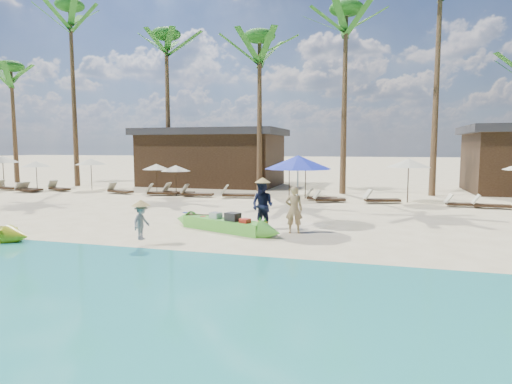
# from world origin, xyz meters

# --- Properties ---
(ground) EXTENTS (240.00, 240.00, 0.00)m
(ground) POSITION_xyz_m (0.00, 0.00, 0.00)
(ground) COLOR #F6E4B6
(ground) RESTS_ON ground
(wet_sand_strip) EXTENTS (240.00, 4.50, 0.01)m
(wet_sand_strip) POSITION_xyz_m (0.00, -5.00, 0.00)
(wet_sand_strip) COLOR tan
(wet_sand_strip) RESTS_ON ground
(green_canoe) EXTENTS (5.09, 2.28, 0.68)m
(green_canoe) POSITION_xyz_m (-0.93, 0.62, 0.23)
(green_canoe) COLOR #58C53C
(green_canoe) RESTS_ON ground
(tourist) EXTENTS (0.65, 0.48, 1.62)m
(tourist) POSITION_xyz_m (1.51, 0.91, 0.81)
(tourist) COLOR tan
(tourist) RESTS_ON ground
(vendor_green) EXTENTS (1.03, 0.91, 1.75)m
(vendor_green) POSITION_xyz_m (0.36, 1.07, 0.88)
(vendor_green) COLOR #121732
(vendor_green) RESTS_ON ground
(vendor_yellow) EXTENTS (0.45, 0.72, 1.08)m
(vendor_yellow) POSITION_xyz_m (-2.50, -2.17, 0.72)
(vendor_yellow) COLOR gray
(vendor_yellow) RESTS_ON ground
(blue_umbrella) EXTENTS (2.44, 2.44, 2.63)m
(blue_umbrella) POSITION_xyz_m (1.41, 2.12, 2.38)
(blue_umbrella) COLOR #99999E
(blue_umbrella) RESTS_ON ground
(resort_parasol_0) EXTENTS (2.23, 2.23, 2.30)m
(resort_parasol_0) POSITION_xyz_m (-20.76, 10.48, 2.07)
(resort_parasol_0) COLOR #382717
(resort_parasol_0) RESTS_ON ground
(lounger_0_right) EXTENTS (1.82, 0.84, 0.59)m
(lounger_0_right) POSITION_xyz_m (-20.22, 10.09, 0.20)
(lounger_0_right) COLOR #382717
(lounger_0_right) RESTS_ON ground
(resort_parasol_1) EXTENTS (1.92, 1.92, 1.98)m
(resort_parasol_1) POSITION_xyz_m (-18.07, 10.58, 1.79)
(resort_parasol_1) COLOR #382717
(resort_parasol_1) RESTS_ON ground
(lounger_1_left) EXTENTS (1.67, 0.67, 0.55)m
(lounger_1_left) POSITION_xyz_m (-17.78, 9.28, 0.18)
(lounger_1_left) COLOR #382717
(lounger_1_left) RESTS_ON ground
(lounger_1_right) EXTENTS (1.70, 0.82, 0.55)m
(lounger_1_right) POSITION_xyz_m (-17.87, 9.83, 0.19)
(lounger_1_right) COLOR #382717
(lounger_1_right) RESTS_ON ground
(resort_parasol_2) EXTENTS (2.08, 2.08, 2.15)m
(resort_parasol_2) POSITION_xyz_m (-14.68, 11.86, 1.94)
(resort_parasol_2) COLOR #382717
(resort_parasol_2) RESTS_ON ground
(lounger_2_left) EXTENTS (1.91, 1.10, 0.62)m
(lounger_2_left) POSITION_xyz_m (-16.30, 10.51, 0.21)
(lounger_2_left) COLOR #382717
(lounger_2_left) RESTS_ON ground
(resort_parasol_3) EXTENTS (1.79, 1.79, 1.84)m
(resort_parasol_3) POSITION_xyz_m (-9.53, 11.55, 1.66)
(resort_parasol_3) COLOR #382717
(resort_parasol_3) RESTS_ON ground
(lounger_3_left) EXTENTS (1.89, 0.94, 0.62)m
(lounger_3_left) POSITION_xyz_m (-11.45, 10.19, 0.21)
(lounger_3_left) COLOR #382717
(lounger_3_left) RESTS_ON ground
(lounger_3_right) EXTENTS (1.98, 1.11, 0.64)m
(lounger_3_right) POSITION_xyz_m (-8.38, 9.90, 0.22)
(lounger_3_right) COLOR #382717
(lounger_3_right) RESTS_ON ground
(resort_parasol_4) EXTENTS (1.79, 1.79, 1.84)m
(resort_parasol_4) POSITION_xyz_m (-7.42, 10.08, 1.66)
(resort_parasol_4) COLOR #382717
(resort_parasol_4) RESTS_ON ground
(lounger_4_left) EXTENTS (1.96, 0.61, 0.67)m
(lounger_4_left) POSITION_xyz_m (-7.53, 10.39, 0.22)
(lounger_4_left) COLOR #382717
(lounger_4_left) RESTS_ON ground
(lounger_4_right) EXTENTS (1.97, 0.77, 0.65)m
(lounger_4_right) POSITION_xyz_m (-6.07, 9.86, 0.22)
(lounger_4_right) COLOR #382717
(lounger_4_right) RESTS_ON ground
(resort_parasol_5) EXTENTS (2.10, 2.10, 2.16)m
(resort_parasol_5) POSITION_xyz_m (-0.79, 11.59, 1.95)
(resort_parasol_5) COLOR #382717
(resort_parasol_5) RESTS_ON ground
(lounger_5_left) EXTENTS (2.04, 0.97, 0.67)m
(lounger_5_left) POSITION_xyz_m (-3.60, 10.05, 0.22)
(lounger_5_left) COLOR #382717
(lounger_5_left) RESTS_ON ground
(resort_parasol_6) EXTENTS (2.07, 2.07, 2.13)m
(resort_parasol_6) POSITION_xyz_m (0.30, 10.80, 1.92)
(resort_parasol_6) COLOR #382717
(resort_parasol_6) RESTS_ON ground
(lounger_6_left) EXTENTS (1.70, 0.53, 0.58)m
(lounger_6_left) POSITION_xyz_m (1.21, 10.10, 0.19)
(lounger_6_left) COLOR #382717
(lounger_6_left) RESTS_ON ground
(lounger_6_right) EXTENTS (1.77, 1.06, 0.58)m
(lounger_6_right) POSITION_xyz_m (1.71, 9.45, 0.19)
(lounger_6_right) COLOR #382717
(lounger_6_right) RESTS_ON ground
(resort_parasol_7) EXTENTS (2.26, 2.26, 2.32)m
(resort_parasol_7) POSITION_xyz_m (5.80, 10.51, 2.09)
(resort_parasol_7) COLOR #382717
(resort_parasol_7) RESTS_ON ground
(lounger_7_left) EXTENTS (1.98, 1.10, 0.64)m
(lounger_7_left) POSITION_xyz_m (4.38, 9.84, 0.21)
(lounger_7_left) COLOR #382717
(lounger_7_left) RESTS_ON ground
(lounger_7_right) EXTENTS (1.67, 0.70, 0.55)m
(lounger_7_right) POSITION_xyz_m (8.18, 9.44, 0.18)
(lounger_7_right) COLOR #382717
(lounger_7_right) RESTS_ON ground
(lounger_8_left) EXTENTS (1.74, 0.60, 0.58)m
(lounger_8_left) POSITION_xyz_m (9.42, 9.22, 0.20)
(lounger_8_left) COLOR #382717
(lounger_8_left) RESTS_ON ground
(palm_0) EXTENTS (2.08, 2.08, 9.90)m
(palm_0) POSITION_xyz_m (-24.62, 15.48, 8.11)
(palm_0) COLOR brown
(palm_0) RESTS_ON ground
(palm_1) EXTENTS (2.08, 2.08, 13.60)m
(palm_1) POSITION_xyz_m (-17.59, 14.06, 10.82)
(palm_1) COLOR brown
(palm_1) RESTS_ON ground
(palm_2) EXTENTS (2.08, 2.08, 11.33)m
(palm_2) POSITION_xyz_m (-10.45, 15.08, 9.18)
(palm_2) COLOR brown
(palm_2) RESTS_ON ground
(palm_3) EXTENTS (2.08, 2.08, 10.52)m
(palm_3) POSITION_xyz_m (-3.36, 14.27, 8.58)
(palm_3) COLOR brown
(palm_3) RESTS_ON ground
(palm_4) EXTENTS (2.08, 2.08, 11.70)m
(palm_4) POSITION_xyz_m (2.15, 14.01, 9.45)
(palm_4) COLOR brown
(palm_4) RESTS_ON ground
(palm_5) EXTENTS (2.08, 2.08, 13.60)m
(palm_5) POSITION_xyz_m (7.45, 14.38, 10.82)
(palm_5) COLOR brown
(palm_5) RESTS_ON ground
(pavilion_west) EXTENTS (10.80, 6.60, 4.30)m
(pavilion_west) POSITION_xyz_m (-8.00, 17.50, 2.19)
(pavilion_west) COLOR #382717
(pavilion_west) RESTS_ON ground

